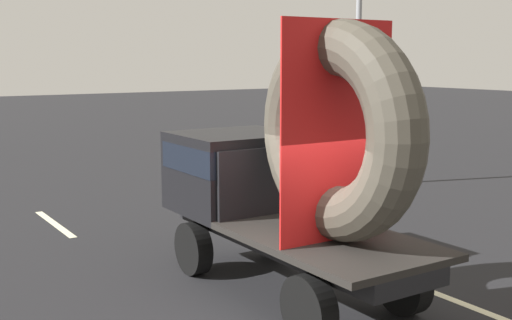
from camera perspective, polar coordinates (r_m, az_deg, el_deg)
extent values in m
plane|color=black|center=(9.60, 5.34, -13.21)|extent=(120.00, 120.00, 0.00)
cylinder|color=black|center=(11.08, -5.53, -7.74)|extent=(0.28, 0.89, 0.89)
cylinder|color=black|center=(11.92, 1.78, -6.50)|extent=(0.28, 0.89, 0.89)
cylinder|color=black|center=(8.53, 4.65, -12.89)|extent=(0.28, 0.89, 0.89)
cylinder|color=black|center=(9.60, 12.86, -10.57)|extent=(0.28, 0.89, 0.89)
cube|color=black|center=(10.05, 3.13, -6.85)|extent=(1.30, 5.06, 0.25)
cube|color=black|center=(11.20, -1.76, -1.01)|extent=(2.00, 1.79, 1.35)
cube|color=black|center=(11.11, -1.64, 0.46)|extent=(2.02, 1.70, 0.44)
cube|color=black|center=(9.32, 6.40, -7.04)|extent=(2.00, 3.27, 0.10)
cube|color=black|center=(10.42, 0.94, -1.89)|extent=(1.80, 0.08, 1.10)
torus|color=#474238|center=(8.90, 7.19, 2.48)|extent=(0.76, 3.03, 3.03)
cube|color=red|center=(8.90, 7.19, 2.48)|extent=(1.90, 0.03, 3.03)
cylinder|color=gray|center=(18.58, 8.90, 6.52)|extent=(0.16, 0.16, 5.76)
cube|color=beige|center=(15.06, -17.30, -5.38)|extent=(0.16, 2.69, 0.01)
cube|color=beige|center=(10.24, 18.52, -12.20)|extent=(0.16, 2.98, 0.01)
cube|color=beige|center=(16.56, -4.86, -3.72)|extent=(0.16, 2.62, 0.01)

